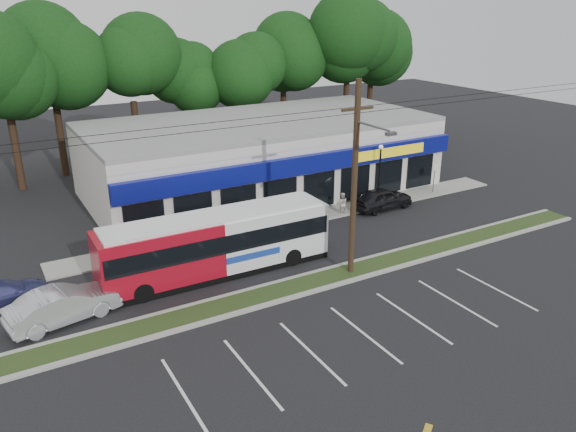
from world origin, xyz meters
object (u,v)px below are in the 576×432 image
Objects in this scene: car_dark at (382,199)px; car_silver at (63,305)px; metrobus at (216,242)px; sign_post at (435,173)px; lamp_post at (380,167)px; car_blue at (4,294)px; pedestrian_a at (271,221)px; utility_pole at (353,175)px; pedestrian_b at (342,203)px.

car_silver is at bearing 99.17° from car_dark.
sign_post is at bearing 12.74° from metrobus.
sign_post reaches higher than car_silver.
lamp_post is at bearing 17.71° from metrobus.
pedestrian_a reaches higher than car_blue.
utility_pole is at bearing -149.85° from sign_post.
utility_pole is 12.29× the size of car_blue.
utility_pole is 4.11× the size of metrobus.
lamp_post is at bearing -87.72° from car_silver.
pedestrian_b is (4.82, 7.50, -4.67)m from utility_pole.
car_blue is at bearing -175.69° from sign_post.
pedestrian_a is at bearing 96.80° from utility_pole.
car_blue is at bearing 169.92° from metrobus.
utility_pole is 11.76× the size of lamp_post.
pedestrian_a is (15.00, 1.51, 0.17)m from car_blue.
utility_pole is 11.31× the size of car_dark.
car_blue is at bearing -174.27° from lamp_post.
car_silver is 13.56m from pedestrian_a.
utility_pole is at bearing 85.97° from pedestrian_a.
pedestrian_a is at bearing 35.31° from pedestrian_b.
utility_pole reaches higher than metrobus.
utility_pole is 10.06m from pedestrian_b.
sign_post is 5.51m from car_dark.
pedestrian_b is at bearing 20.84° from metrobus.
lamp_post is 0.35× the size of metrobus.
lamp_post is 22.54m from car_silver.
utility_pole reaches higher than sign_post.
lamp_post is at bearing 43.95° from utility_pole.
lamp_post reaches higher than pedestrian_a.
metrobus reaches higher than car_silver.
pedestrian_b is (-8.35, -0.15, -0.81)m from sign_post.
lamp_post is at bearing 177.42° from sign_post.
car_silver is (-7.81, -1.00, -0.94)m from metrobus.
pedestrian_a is (12.83, 4.40, -0.03)m from car_silver.
car_blue is (-9.98, 1.89, -1.14)m from metrobus.
metrobus is at bearing -162.95° from lamp_post.
car_silver is 3.62m from car_blue.
pedestrian_b is at bearing -173.58° from lamp_post.
utility_pole is at bearing 87.29° from pedestrian_b.
lamp_post is 1.04× the size of car_blue.
pedestrian_a is at bearing -174.30° from lamp_post.
lamp_post is (8.17, 7.87, -2.74)m from utility_pole.
car_blue is 2.67× the size of pedestrian_a.
sign_post reaches higher than car_dark.
car_silver is (-21.83, -5.30, -1.88)m from lamp_post.
car_silver is at bearing -150.34° from car_blue.
utility_pole is 7.78m from metrobus.
car_dark is 0.92× the size of car_silver.
pedestrian_b is at bearing 57.25° from utility_pole.
car_blue is (-2.17, 2.89, -0.20)m from car_silver.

